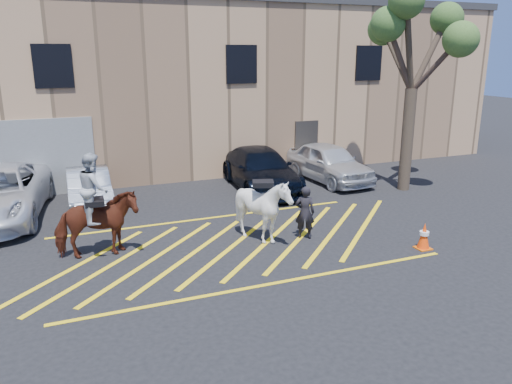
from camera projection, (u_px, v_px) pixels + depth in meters
name	position (u px, v px, depth m)	size (l,w,h in m)	color
ground	(229.00, 242.00, 13.79)	(90.00, 90.00, 0.00)	black
car_silver_sedan	(89.00, 188.00, 16.82)	(1.36, 3.89, 1.28)	#989EA6
car_blue_suv	(261.00, 169.00, 19.04)	(2.11, 5.18, 1.50)	black
car_white_suv	(329.00, 162.00, 20.18)	(1.81, 4.51, 1.54)	silver
handler	(305.00, 212.00, 13.92)	(0.55, 0.36, 1.51)	black
warehouse	(145.00, 83.00, 23.50)	(32.42, 10.20, 7.30)	tan
hatching_zone	(233.00, 246.00, 13.52)	(12.60, 5.12, 0.01)	yellow
mounted_bay	(96.00, 216.00, 12.54)	(2.09, 1.01, 2.71)	#5E2716
saddled_white	(263.00, 209.00, 13.62)	(1.99, 2.10, 1.86)	white
traffic_cone	(424.00, 236.00, 13.24)	(0.39, 0.39, 0.73)	#E35B09
tree	(416.00, 34.00, 17.59)	(3.99, 4.37, 7.31)	#4E412F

